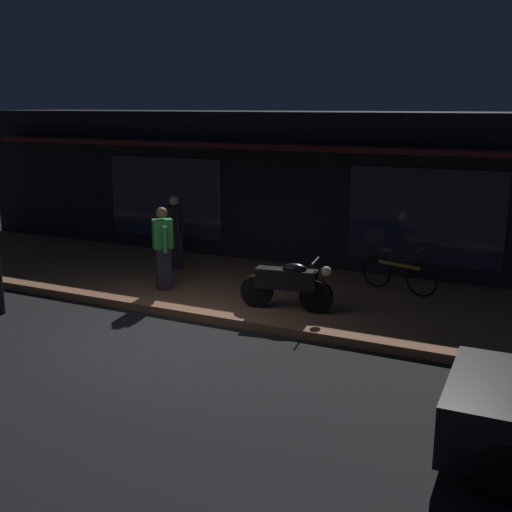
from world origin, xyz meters
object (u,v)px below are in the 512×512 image
person_photographer (175,231)px  person_bystander (163,247)px  bicycle_parked (398,274)px  motorcycle (288,283)px

person_photographer → person_bystander: bearing=-65.6°
bicycle_parked → motorcycle: bearing=-127.4°
bicycle_parked → person_photographer: size_ratio=0.96×
motorcycle → person_bystander: size_ratio=1.02×
motorcycle → bicycle_parked: 2.51m
bicycle_parked → person_bystander: person_bystander is taller
bicycle_parked → person_photographer: 4.97m
bicycle_parked → person_photographer: person_photographer is taller
motorcycle → bicycle_parked: motorcycle is taller
motorcycle → person_photographer: bearing=155.0°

